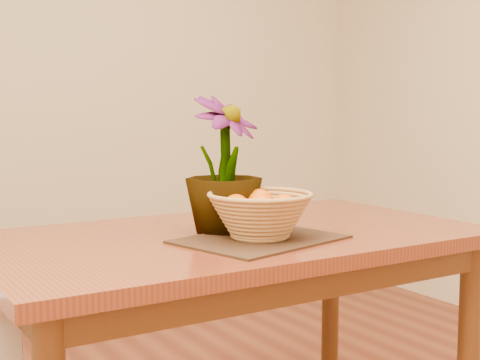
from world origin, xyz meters
TOP-DOWN VIEW (x-y plane):
  - wall_back at (0.00, 2.25)m, footprint 4.00×0.02m
  - table at (0.00, 0.30)m, footprint 1.40×0.80m
  - placemat at (-0.00, 0.16)m, footprint 0.47×0.40m
  - wicker_basket at (-0.00, 0.16)m, footprint 0.28×0.28m
  - orange_pile at (-0.00, 0.16)m, footprint 0.18×0.18m
  - potted_plant at (-0.03, 0.31)m, footprint 0.29×0.29m

SIDE VIEW (x-z plane):
  - table at x=0.00m, z-range 0.29..1.04m
  - placemat at x=0.00m, z-range 0.75..0.76m
  - wicker_basket at x=0.00m, z-range 0.76..0.87m
  - orange_pile at x=0.00m, z-range 0.80..0.88m
  - potted_plant at x=-0.03m, z-range 0.75..1.14m
  - wall_back at x=0.00m, z-range 0.00..2.70m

